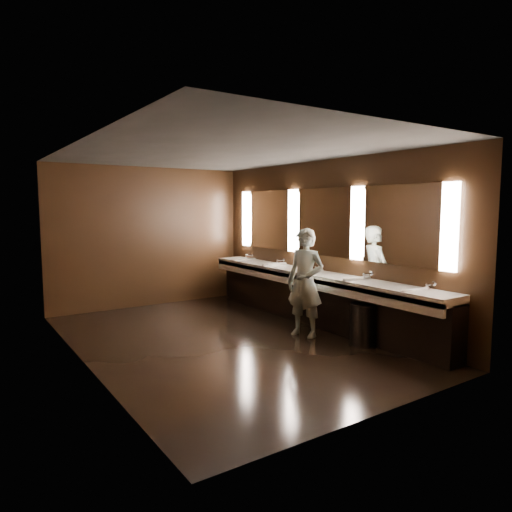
% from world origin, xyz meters
% --- Properties ---
extents(floor, '(6.00, 6.00, 0.00)m').
position_xyz_m(floor, '(0.00, 0.00, 0.00)').
color(floor, black).
rests_on(floor, ground).
extents(ceiling, '(4.00, 6.00, 0.02)m').
position_xyz_m(ceiling, '(0.00, 0.00, 2.80)').
color(ceiling, '#2D2D2B').
rests_on(ceiling, wall_back).
extents(wall_back, '(4.00, 0.02, 2.80)m').
position_xyz_m(wall_back, '(0.00, 3.00, 1.40)').
color(wall_back, black).
rests_on(wall_back, floor).
extents(wall_front, '(4.00, 0.02, 2.80)m').
position_xyz_m(wall_front, '(0.00, -3.00, 1.40)').
color(wall_front, black).
rests_on(wall_front, floor).
extents(wall_left, '(0.02, 6.00, 2.80)m').
position_xyz_m(wall_left, '(-2.00, 0.00, 1.40)').
color(wall_left, black).
rests_on(wall_left, floor).
extents(wall_right, '(0.02, 6.00, 2.80)m').
position_xyz_m(wall_right, '(2.00, 0.00, 1.40)').
color(wall_right, black).
rests_on(wall_right, floor).
extents(sink_counter, '(0.55, 5.40, 1.01)m').
position_xyz_m(sink_counter, '(1.79, 0.00, 0.50)').
color(sink_counter, black).
rests_on(sink_counter, floor).
extents(mirror_band, '(0.06, 5.03, 1.15)m').
position_xyz_m(mirror_band, '(1.98, -0.00, 1.75)').
color(mirror_band, '#FEE5D2').
rests_on(mirror_band, wall_right).
extents(person, '(0.59, 0.71, 1.68)m').
position_xyz_m(person, '(1.18, -0.50, 0.84)').
color(person, '#92C3DA').
rests_on(person, floor).
extents(trash_bin, '(0.41, 0.41, 0.61)m').
position_xyz_m(trash_bin, '(1.58, -1.35, 0.31)').
color(trash_bin, black).
rests_on(trash_bin, floor).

